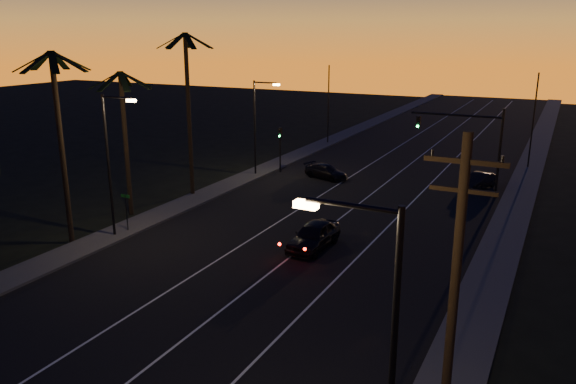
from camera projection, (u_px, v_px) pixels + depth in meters
The scene contains 21 objects.
road at pixel (335, 217), 39.53m from camera, with size 20.00×170.00×0.01m, color black.
sidewalk_left at pixel (203, 196), 44.34m from camera, with size 2.40×170.00×0.16m, color #3D3D3B.
sidewalk_right at pixel (503, 241), 34.69m from camera, with size 2.40×170.00×0.16m, color #3D3D3B.
lane_stripe_left at pixel (296, 211), 40.82m from camera, with size 0.12×160.00×0.01m, color silver.
lane_stripe_mid at pixel (341, 217), 39.31m from camera, with size 0.12×160.00×0.01m, color silver.
lane_stripe_right at pixel (390, 225), 37.80m from camera, with size 0.12×160.00×0.01m, color silver.
palm_near at pixel (59, 129), 32.71m from camera, with size 4.25×4.16×11.53m.
palm_mid at pixel (125, 127), 38.35m from camera, with size 4.25×4.16×10.03m.
palm_far at pixel (188, 99), 42.71m from camera, with size 4.25×4.16×12.53m.
streetlight_left_near at pixel (111, 155), 34.09m from camera, with size 2.55×0.26×9.00m.
streetlight_left_far at pixel (258, 120), 49.64m from camera, with size 2.55×0.26×8.50m.
streetlight_right_near at pixel (380, 357), 12.83m from camera, with size 2.55×0.26×9.00m.
street_sign at pixel (126, 208), 35.99m from camera, with size 0.70×0.06×2.60m.
utility_pole at pixel (454, 295), 15.88m from camera, with size 2.20×0.28×10.00m.
signal_mast at pixel (469, 135), 43.75m from camera, with size 7.10×0.41×7.00m.
signal_post at pixel (280, 142), 51.42m from camera, with size 0.28×0.37×4.20m.
far_pole_left at pixel (328, 105), 64.55m from camera, with size 0.14×0.14×9.00m, color black.
far_pole_right at pixel (533, 121), 52.49m from camera, with size 0.14×0.14×9.00m, color black.
lead_car at pixel (314, 236), 33.53m from camera, with size 2.01×5.25×1.59m.
right_car at pixel (479, 181), 46.56m from camera, with size 2.65×4.14×1.29m.
cross_car at pixel (326, 172), 49.81m from camera, with size 4.51×2.87×1.22m.
Camera 1 is at (13.88, -5.05, 12.47)m, focal length 35.00 mm.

